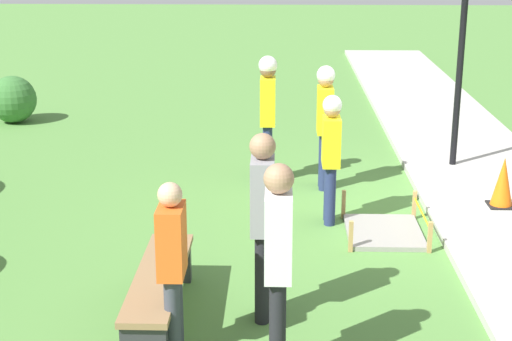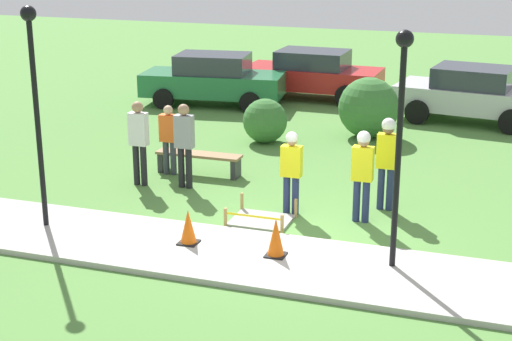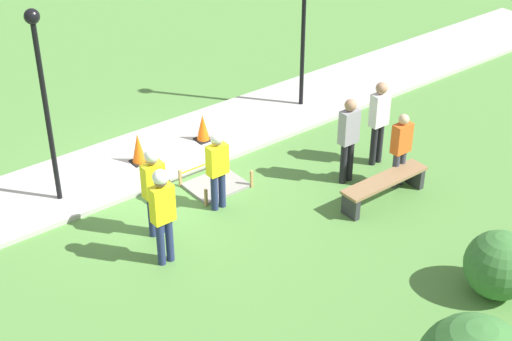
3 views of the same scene
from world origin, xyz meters
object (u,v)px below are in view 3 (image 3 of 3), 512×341
Objects in this scene: worker_assistant at (154,184)px; bystander_in_gray_shirt at (379,118)px; bystander_in_orange_shirt at (401,146)px; bystander_in_white_shirt at (349,135)px; traffic_cone_far_patch at (138,148)px; worker_supervisor at (163,208)px; traffic_cone_near_patch at (203,128)px; lamppost_near at (42,80)px; worker_trainee at (217,164)px; park_bench at (385,185)px.

worker_assistant is 0.96× the size of bystander_in_gray_shirt.
bystander_in_white_shirt is at bearing -46.54° from bystander_in_orange_shirt.
traffic_cone_far_patch is 2.60m from worker_assistant.
worker_supervisor is 0.88m from worker_assistant.
worker_assistant is at bearing 41.23° from traffic_cone_near_patch.
lamppost_near reaches higher than worker_assistant.
worker_trainee is 1.04× the size of bystander_in_orange_shirt.
lamppost_near is (5.08, -3.86, 2.28)m from park_bench.
traffic_cone_far_patch is 5.42m from bystander_in_orange_shirt.
traffic_cone_far_patch is 5.16m from park_bench.
bystander_in_gray_shirt reaches higher than worker_trainee.
worker_trainee is at bearing 62.04° from traffic_cone_near_patch.
worker_trainee is at bearing -154.35° from worker_supervisor.
worker_supervisor is 1.13× the size of worker_trainee.
bystander_in_white_shirt is at bearing -84.68° from park_bench.
traffic_cone_near_patch is 0.33× the size of bystander_in_white_shirt.
worker_supervisor is (2.93, 3.11, 0.74)m from traffic_cone_near_patch.
park_bench is at bearing 156.62° from worker_assistant.
traffic_cone_near_patch is 2.65m from worker_trainee.
bystander_in_orange_shirt is at bearing 161.84° from worker_assistant.
worker_trainee is 0.89× the size of bystander_in_gray_shirt.
park_bench is at bearing 95.32° from bystander_in_white_shirt.
lamppost_near is at bearing -37.25° from park_bench.
traffic_cone_near_patch is at bearing -60.92° from bystander_in_orange_shirt.
traffic_cone_near_patch is at bearing -69.63° from park_bench.
worker_supervisor is 1.92m from worker_trainee.
worker_supervisor is at bearing 67.27° from traffic_cone_far_patch.
worker_assistant is (2.61, 2.29, 0.68)m from traffic_cone_near_patch.
worker_supervisor reaches higher than bystander_in_orange_shirt.
lamppost_near is at bearing -65.35° from worker_assistant.
traffic_cone_far_patch is 0.40× the size of worker_trainee.
traffic_cone_near_patch is at bearing -65.31° from bystander_in_white_shirt.
traffic_cone_far_patch is 0.42× the size of bystander_in_orange_shirt.
bystander_in_gray_shirt reaches higher than traffic_cone_far_patch.
park_bench is 1.06× the size of worker_supervisor.
bystander_in_orange_shirt is 6.98m from lamppost_near.
lamppost_near is at bearing -77.69° from worker_supervisor.
worker_assistant is at bearing -18.16° from bystander_in_orange_shirt.
worker_assistant is 2.77m from lamppost_near.
worker_assistant is (4.12, -1.78, 0.72)m from park_bench.
bystander_in_white_shirt is (-4.35, -0.02, -0.08)m from worker_supervisor.
traffic_cone_far_patch is 0.17× the size of lamppost_near.
worker_assistant is 1.40m from worker_trainee.
traffic_cone_near_patch is 0.38× the size of bystander_in_orange_shirt.
bystander_in_orange_shirt is 1.06m from bystander_in_white_shirt.
traffic_cone_near_patch is 4.43m from bystander_in_orange_shirt.
lamppost_near is at bearing -24.46° from bystander_in_gray_shirt.
bystander_in_orange_shirt is (-2.14, 3.85, 0.50)m from traffic_cone_near_patch.
bystander_in_gray_shirt is 1.02m from bystander_in_white_shirt.
worker_supervisor is (4.44, -0.96, 0.78)m from park_bench.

